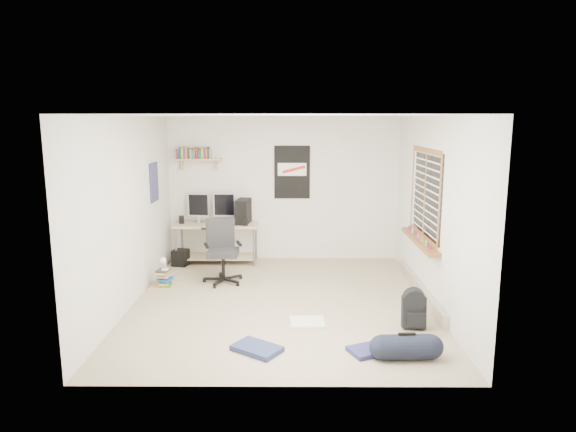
{
  "coord_description": "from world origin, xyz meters",
  "views": [
    {
      "loc": [
        0.12,
        -6.66,
        2.46
      ],
      "look_at": [
        0.09,
        0.18,
        1.16
      ],
      "focal_mm": 32.0,
      "sensor_mm": 36.0,
      "label": 1
    }
  ],
  "objects_px": {
    "office_chair": "(223,251)",
    "backpack": "(414,312)",
    "desk": "(217,242)",
    "duffel_bag": "(406,346)",
    "book_stack": "(165,277)"
  },
  "relations": [
    {
      "from": "desk",
      "to": "book_stack",
      "type": "xyz_separation_m",
      "value": [
        -0.6,
        -1.35,
        -0.21
      ]
    },
    {
      "from": "backpack",
      "to": "duffel_bag",
      "type": "distance_m",
      "value": 0.86
    },
    {
      "from": "backpack",
      "to": "duffel_bag",
      "type": "relative_size",
      "value": 0.71
    },
    {
      "from": "office_chair",
      "to": "duffel_bag",
      "type": "height_order",
      "value": "office_chair"
    },
    {
      "from": "desk",
      "to": "backpack",
      "type": "bearing_deg",
      "value": -33.5
    },
    {
      "from": "backpack",
      "to": "desk",
      "type": "bearing_deg",
      "value": 139.65
    },
    {
      "from": "office_chair",
      "to": "book_stack",
      "type": "distance_m",
      "value": 0.94
    },
    {
      "from": "office_chair",
      "to": "backpack",
      "type": "relative_size",
      "value": 2.63
    },
    {
      "from": "desk",
      "to": "backpack",
      "type": "xyz_separation_m",
      "value": [
        2.75,
        -2.87,
        -0.16
      ]
    },
    {
      "from": "desk",
      "to": "duffel_bag",
      "type": "height_order",
      "value": "desk"
    },
    {
      "from": "desk",
      "to": "book_stack",
      "type": "bearing_deg",
      "value": -101.07
    },
    {
      "from": "desk",
      "to": "book_stack",
      "type": "distance_m",
      "value": 1.49
    },
    {
      "from": "backpack",
      "to": "book_stack",
      "type": "distance_m",
      "value": 3.67
    },
    {
      "from": "duffel_bag",
      "to": "office_chair",
      "type": "bearing_deg",
      "value": 128.96
    },
    {
      "from": "office_chair",
      "to": "backpack",
      "type": "distance_m",
      "value": 3.05
    }
  ]
}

